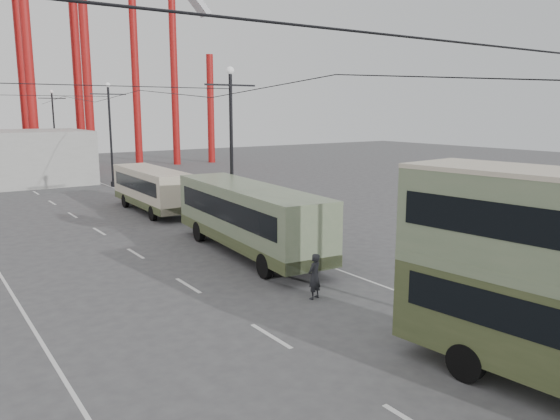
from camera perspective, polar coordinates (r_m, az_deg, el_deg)
ground at (r=15.24m, az=11.08°, el=-16.89°), size 160.00×160.00×0.00m
road_markings at (r=31.18m, az=-16.93°, el=-2.88°), size 12.52×120.00×0.01m
lamp_post_mid at (r=31.48m, az=-5.10°, el=6.27°), size 3.20×0.44×9.32m
lamp_post_far at (r=51.75m, az=-17.28°, el=7.47°), size 3.20×0.44×9.32m
lamp_post_distant at (r=73.03m, az=-22.52°, el=7.88°), size 3.20×0.44×9.32m
single_decker_green at (r=26.50m, az=-3.32°, el=-0.60°), size 3.70×11.97×3.33m
single_decker_cream at (r=38.47m, az=-13.26°, el=2.28°), size 2.69×9.57×2.95m
pedestrian at (r=20.39m, az=3.61°, el=-6.93°), size 0.73×0.59×1.73m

